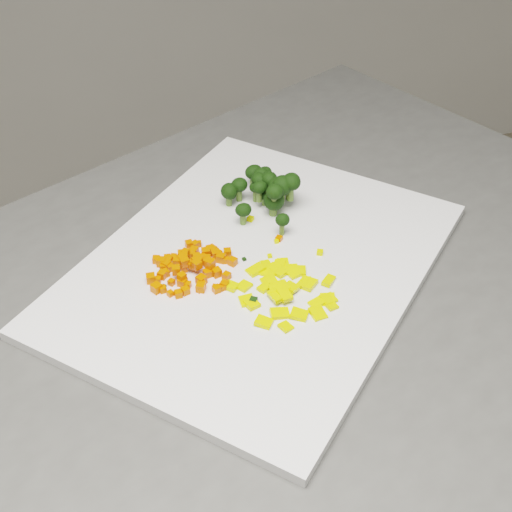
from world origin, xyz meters
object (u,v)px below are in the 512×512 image
object	(u,v)px
counter_block	(262,512)
pepper_pile	(280,290)
cutting_board	(256,266)
carrot_pile	(191,262)
broccoli_pile	(273,188)

from	to	relation	value
counter_block	pepper_pile	world-z (taller)	pepper_pile
cutting_board	pepper_pile	distance (m)	0.07
counter_block	carrot_pile	distance (m)	0.49
cutting_board	pepper_pile	xyz separation A→B (m)	(0.01, -0.06, 0.01)
cutting_board	broccoli_pile	size ratio (longest dim) A/B	3.75
counter_block	cutting_board	xyz separation A→B (m)	(0.01, 0.05, 0.46)
cutting_board	pepper_pile	world-z (taller)	pepper_pile
carrot_pile	pepper_pile	world-z (taller)	carrot_pile
carrot_pile	counter_block	bearing A→B (deg)	-40.00
counter_block	broccoli_pile	bearing A→B (deg)	67.12
counter_block	broccoli_pile	xyz separation A→B (m)	(0.06, 0.15, 0.49)
pepper_pile	broccoli_pile	bearing A→B (deg)	73.45
counter_block	broccoli_pile	world-z (taller)	broccoli_pile
cutting_board	broccoli_pile	bearing A→B (deg)	60.63
cutting_board	carrot_pile	distance (m)	0.08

